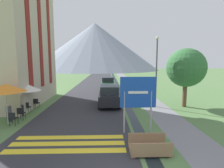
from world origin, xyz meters
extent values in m
plane|color=#517542|center=(0.00, 20.00, 0.00)|extent=(160.00, 160.00, 0.00)
cube|color=#2D2D33|center=(-2.50, 30.00, 0.00)|extent=(6.40, 60.00, 0.01)
cube|color=slate|center=(3.60, 30.00, 0.00)|extent=(2.20, 60.00, 0.01)
cube|color=black|center=(1.20, 30.00, 0.00)|extent=(0.60, 60.00, 0.00)
cube|color=yellow|center=(-2.50, 2.67, 0.01)|extent=(5.44, 0.44, 0.01)
cube|color=yellow|center=(-2.50, 3.37, 0.01)|extent=(5.44, 0.44, 0.01)
cube|color=yellow|center=(-2.50, 4.07, 0.01)|extent=(5.44, 0.44, 0.01)
cone|color=gray|center=(-6.45, 83.29, 11.34)|extent=(61.57, 61.57, 22.69)
cube|color=#BCAD93|center=(-9.40, 12.00, 6.42)|extent=(5.32, 8.90, 12.85)
cube|color=maroon|center=(-6.71, 9.55, 6.42)|extent=(0.06, 0.70, 9.63)
cube|color=maroon|center=(-6.71, 12.00, 6.42)|extent=(0.06, 0.70, 9.63)
cube|color=maroon|center=(-6.71, 14.45, 6.42)|extent=(0.06, 0.70, 9.63)
cylinder|color=#9E9EA3|center=(0.32, 4.63, 1.15)|extent=(0.10, 0.10, 2.31)
cylinder|color=#9E9EA3|center=(1.79, 4.63, 1.15)|extent=(0.10, 0.10, 2.31)
cube|color=#1947B7|center=(1.06, 4.61, 2.26)|extent=(1.94, 0.05, 1.68)
cube|color=white|center=(1.06, 4.58, 2.26)|extent=(1.07, 0.02, 0.14)
cube|color=#846647|center=(1.20, 2.48, 0.14)|extent=(1.70, 1.10, 0.12)
cube|color=#846647|center=(1.20, 1.97, 0.43)|extent=(1.70, 0.08, 0.45)
cube|color=#846647|center=(1.20, 2.99, 0.43)|extent=(1.70, 0.08, 0.45)
cube|color=#846647|center=(0.43, 2.48, 0.04)|extent=(0.16, 0.99, 0.08)
cube|color=#846647|center=(1.97, 2.48, 0.04)|extent=(0.16, 0.99, 0.08)
cube|color=black|center=(-0.40, 10.91, 0.72)|extent=(1.81, 4.41, 0.84)
cube|color=#23282D|center=(-0.40, 10.68, 1.48)|extent=(1.54, 2.43, 0.68)
cylinder|color=black|center=(-1.27, 12.27, 0.30)|extent=(0.18, 0.60, 0.60)
cylinder|color=black|center=(0.47, 12.27, 0.30)|extent=(0.18, 0.60, 0.60)
cylinder|color=black|center=(-1.27, 9.54, 0.30)|extent=(0.18, 0.60, 0.60)
cylinder|color=black|center=(0.47, 9.54, 0.30)|extent=(0.18, 0.60, 0.60)
cube|color=#28663D|center=(-0.49, 19.68, 0.72)|extent=(1.81, 4.35, 0.84)
cube|color=#23282D|center=(-0.49, 19.47, 1.48)|extent=(1.54, 2.39, 0.68)
cylinder|color=black|center=(-1.35, 21.03, 0.30)|extent=(0.18, 0.60, 0.60)
cylinder|color=black|center=(0.38, 21.03, 0.30)|extent=(0.18, 0.60, 0.60)
cylinder|color=black|center=(-1.35, 18.33, 0.30)|extent=(0.18, 0.60, 0.60)
cylinder|color=black|center=(0.38, 18.33, 0.30)|extent=(0.18, 0.60, 0.60)
cube|color=black|center=(-6.54, 9.94, 0.45)|extent=(0.40, 0.40, 0.04)
cube|color=black|center=(-6.54, 9.76, 0.65)|extent=(0.40, 0.04, 0.40)
cylinder|color=black|center=(-6.71, 10.11, 0.23)|extent=(0.03, 0.03, 0.45)
cylinder|color=black|center=(-6.37, 10.11, 0.23)|extent=(0.03, 0.03, 0.45)
cylinder|color=black|center=(-6.71, 9.77, 0.23)|extent=(0.03, 0.03, 0.45)
cylinder|color=black|center=(-6.37, 9.77, 0.23)|extent=(0.03, 0.03, 0.45)
cube|color=black|center=(-6.41, 7.03, 0.45)|extent=(0.40, 0.40, 0.04)
cube|color=black|center=(-6.41, 6.85, 0.65)|extent=(0.40, 0.04, 0.40)
cylinder|color=black|center=(-6.58, 7.20, 0.23)|extent=(0.03, 0.03, 0.45)
cylinder|color=black|center=(-6.24, 7.20, 0.23)|extent=(0.03, 0.03, 0.45)
cylinder|color=black|center=(-6.58, 6.86, 0.23)|extent=(0.03, 0.03, 0.45)
cylinder|color=black|center=(-6.24, 6.86, 0.23)|extent=(0.03, 0.03, 0.45)
cube|color=black|center=(-6.37, 5.94, 0.45)|extent=(0.40, 0.40, 0.04)
cube|color=black|center=(-6.37, 5.76, 0.65)|extent=(0.40, 0.04, 0.40)
cylinder|color=black|center=(-6.54, 6.11, 0.23)|extent=(0.03, 0.03, 0.45)
cylinder|color=black|center=(-6.20, 6.11, 0.23)|extent=(0.03, 0.03, 0.45)
cylinder|color=black|center=(-6.54, 5.77, 0.23)|extent=(0.03, 0.03, 0.45)
cylinder|color=black|center=(-6.20, 5.77, 0.23)|extent=(0.03, 0.03, 0.45)
cube|color=black|center=(-6.73, 8.62, 0.45)|extent=(0.40, 0.40, 0.04)
cube|color=black|center=(-6.73, 8.44, 0.65)|extent=(0.40, 0.04, 0.40)
cylinder|color=black|center=(-6.90, 8.79, 0.23)|extent=(0.03, 0.03, 0.45)
cylinder|color=black|center=(-6.56, 8.79, 0.23)|extent=(0.03, 0.03, 0.45)
cylinder|color=black|center=(-6.90, 8.45, 0.23)|extent=(0.03, 0.03, 0.45)
cylinder|color=black|center=(-6.56, 8.45, 0.23)|extent=(0.03, 0.03, 0.45)
cylinder|color=#B7B2A8|center=(-6.88, 6.21, 1.20)|extent=(0.06, 0.06, 2.39)
cone|color=orange|center=(-6.88, 6.21, 2.29)|extent=(2.43, 2.43, 0.49)
cylinder|color=#B7B2A8|center=(-6.80, 8.99, 1.01)|extent=(0.06, 0.06, 2.01)
cone|color=silver|center=(-6.80, 8.99, 1.91)|extent=(2.00, 2.00, 0.50)
cylinder|color=#282833|center=(-7.08, 6.58, 0.23)|extent=(0.14, 0.14, 0.46)
cylinder|color=#282833|center=(-6.90, 6.58, 0.23)|extent=(0.14, 0.14, 0.46)
cylinder|color=#4C4C56|center=(-6.99, 6.58, 0.75)|extent=(0.32, 0.32, 0.57)
sphere|color=beige|center=(-6.99, 6.58, 1.13)|extent=(0.22, 0.22, 0.22)
cylinder|color=#282833|center=(-6.84, 7.77, 0.43)|extent=(0.14, 0.14, 0.86)
cylinder|color=#282833|center=(-6.66, 7.77, 0.43)|extent=(0.14, 0.14, 0.86)
cylinder|color=gray|center=(-6.75, 7.77, 1.14)|extent=(0.32, 0.32, 0.55)
sphere|color=#9E755B|center=(-6.75, 7.77, 1.51)|extent=(0.22, 0.22, 0.22)
cylinder|color=#515156|center=(3.59, 10.13, 2.87)|extent=(0.12, 0.12, 5.74)
sphere|color=silver|center=(3.59, 10.13, 5.86)|extent=(0.28, 0.28, 0.28)
cylinder|color=brown|center=(6.13, 10.12, 1.00)|extent=(0.36, 0.36, 2.00)
sphere|color=#336B38|center=(6.13, 10.12, 3.40)|extent=(3.28, 3.28, 3.28)
camera|label=1|loc=(-0.62, -4.60, 3.88)|focal=28.00mm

